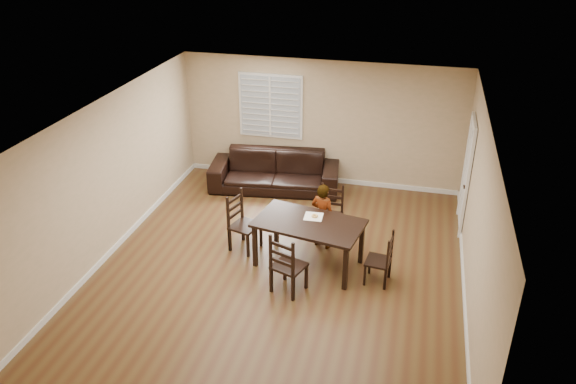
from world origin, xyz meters
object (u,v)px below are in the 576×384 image
object	(u,v)px
chair_right	(385,261)
child	(323,216)
sofa	(275,171)
chair_left	(239,223)
donut	(315,216)
chair_far	(284,269)
chair_near	(331,212)
dining_table	(309,227)

from	to	relation	value
chair_right	child	distance (m)	1.47
child	sofa	bearing A→B (deg)	-36.08
chair_left	donut	distance (m)	1.41
chair_far	chair_left	bearing A→B (deg)	-26.18
chair_left	chair_near	bearing A→B (deg)	-44.30
chair_near	donut	world-z (taller)	chair_near
chair_near	donut	size ratio (longest dim) A/B	8.79
chair_left	chair_right	world-z (taller)	chair_left
child	donut	world-z (taller)	child
chair_left	sofa	size ratio (longest dim) A/B	0.39
chair_near	chair_right	bearing A→B (deg)	-46.94
child	sofa	distance (m)	2.51
chair_near	chair_far	world-z (taller)	chair_far
chair_left	sofa	bearing A→B (deg)	16.71
child	sofa	world-z (taller)	child
chair_near	sofa	world-z (taller)	chair_near
chair_left	donut	size ratio (longest dim) A/B	9.46
chair_far	chair_left	distance (m)	1.61
chair_near	chair_far	size ratio (longest dim) A/B	0.94
chair_far	donut	bearing A→B (deg)	-82.77
donut	chair_far	bearing A→B (deg)	-102.78
chair_right	sofa	distance (m)	3.90
chair_near	child	world-z (taller)	child
chair_far	donut	size ratio (longest dim) A/B	9.37
dining_table	sofa	world-z (taller)	dining_table
chair_far	sofa	world-z (taller)	chair_far
dining_table	chair_far	distance (m)	0.96
chair_right	child	size ratio (longest dim) A/B	0.74
dining_table	chair_right	distance (m)	1.35
chair_far	chair_left	size ratio (longest dim) A/B	0.99
child	sofa	size ratio (longest dim) A/B	0.45
dining_table	child	distance (m)	0.65
donut	chair_near	bearing A→B (deg)	81.75
donut	dining_table	bearing A→B (deg)	-106.94
dining_table	chair_left	size ratio (longest dim) A/B	1.80
sofa	child	bearing A→B (deg)	-62.41
chair_near	child	size ratio (longest dim) A/B	0.80
chair_near	chair_far	xyz separation A→B (m)	(-0.38, -1.99, 0.03)
dining_table	chair_far	size ratio (longest dim) A/B	1.81
chair_left	donut	world-z (taller)	chair_left
child	donut	size ratio (longest dim) A/B	10.92
dining_table	donut	size ratio (longest dim) A/B	16.99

